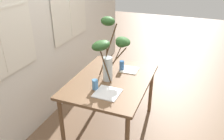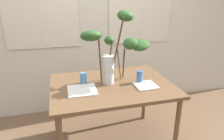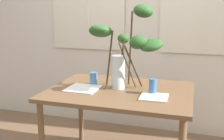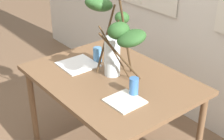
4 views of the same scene
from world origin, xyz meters
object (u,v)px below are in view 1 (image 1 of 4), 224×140
Objects in this scene: vase_with_branches at (110,48)px; drinking_glass_blue_right at (122,66)px; plate_square_left at (107,93)px; plate_square_right at (130,70)px; dining_table at (111,85)px; drinking_glass_blue_left at (95,84)px.

drinking_glass_blue_right is (0.25, -0.06, -0.33)m from vase_with_branches.
plate_square_right is (0.64, -0.06, 0.00)m from plate_square_left.
vase_with_branches reaches higher than drinking_glass_blue_right.
vase_with_branches is 5.82× the size of drinking_glass_blue_right.
dining_table is 0.33m from drinking_glass_blue_right.
dining_table is 5.76× the size of plate_square_right.
drinking_glass_blue_left is at bearing 163.09° from dining_table.
plate_square_left is (-0.32, -0.08, 0.08)m from dining_table.
drinking_glass_blue_right reaches higher than plate_square_left.
dining_table is 0.34m from plate_square_left.
dining_table is at bearing 14.10° from plate_square_left.
dining_table is 10.54× the size of drinking_glass_blue_left.
plate_square_right is at bearing -20.41° from drinking_glass_blue_left.
plate_square_right is (0.03, -0.10, -0.06)m from drinking_glass_blue_right.
plate_square_right reaches higher than dining_table.
drinking_glass_blue_left reaches higher than plate_square_right.
plate_square_left is at bearing -175.83° from drinking_glass_blue_right.
plate_square_right is (0.60, -0.22, -0.05)m from drinking_glass_blue_left.
drinking_glass_blue_right reaches higher than drinking_glass_blue_left.
plate_square_left is at bearing -163.45° from vase_with_branches.
vase_with_branches is at bearing -10.46° from drinking_glass_blue_left.
dining_table is 9.61× the size of drinking_glass_blue_right.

